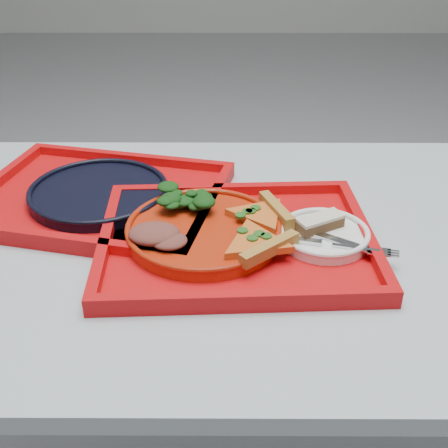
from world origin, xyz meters
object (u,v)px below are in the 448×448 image
(dinner_plate, at_px, (204,232))
(dessert_bar, at_px, (320,222))
(tray_main, at_px, (236,243))
(tray_far, at_px, (100,200))
(navy_plate, at_px, (99,194))

(dinner_plate, height_order, dessert_bar, dessert_bar)
(tray_main, distance_m, dessert_bar, 0.14)
(tray_far, distance_m, navy_plate, 0.01)
(dinner_plate, bearing_deg, tray_main, -10.30)
(dinner_plate, xyz_separation_m, navy_plate, (-0.20, 0.14, -0.00))
(tray_main, relative_size, dinner_plate, 1.73)
(tray_main, bearing_deg, dinner_plate, 166.94)
(dinner_plate, distance_m, navy_plate, 0.25)
(navy_plate, relative_size, dessert_bar, 3.02)
(tray_far, xyz_separation_m, dessert_bar, (0.40, -0.13, 0.03))
(dessert_bar, bearing_deg, tray_main, 157.55)
(tray_main, bearing_deg, dessert_bar, 3.35)
(tray_main, distance_m, navy_plate, 0.30)
(dessert_bar, bearing_deg, navy_plate, 133.00)
(tray_main, bearing_deg, tray_far, 147.51)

